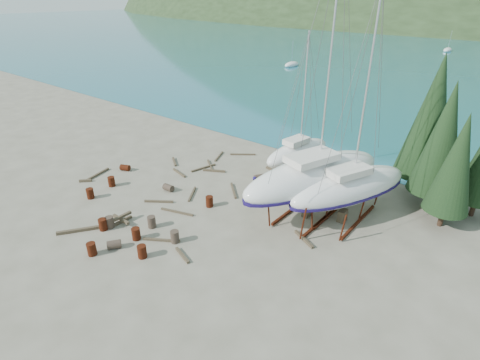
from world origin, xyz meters
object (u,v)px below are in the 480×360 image
Objects in this scene: large_sailboat_near at (314,176)px; worker at (255,187)px; large_sailboat_far at (349,187)px; small_sailboat_shore at (298,152)px.

worker is at bearing -152.31° from large_sailboat_near.
large_sailboat_near reaches higher than worker.
small_sailboat_shore is (-7.09, 4.66, -0.62)m from large_sailboat_far.
large_sailboat_far is at bearing -23.87° from small_sailboat_shore.
large_sailboat_near is 5.38m from worker.
worker is at bearing -144.31° from large_sailboat_far.
large_sailboat_far reaches higher than worker.
large_sailboat_far is at bearing -60.89° from worker.
small_sailboat_shore reaches higher than worker.
small_sailboat_shore is (-4.70, 5.56, -1.10)m from large_sailboat_near.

